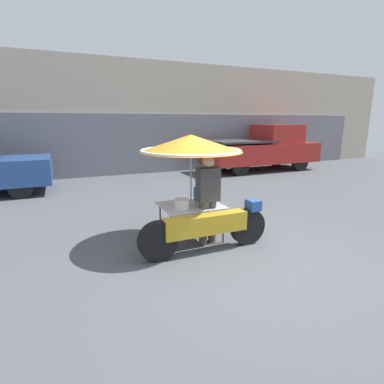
% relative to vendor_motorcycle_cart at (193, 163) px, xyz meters
% --- Properties ---
extents(ground_plane, '(36.00, 36.00, 0.00)m').
position_rel_vendor_motorcycle_cart_xyz_m(ground_plane, '(0.44, -0.95, -1.42)').
color(ground_plane, '#4C4F54').
extents(shopfront_building, '(28.00, 2.06, 4.46)m').
position_rel_vendor_motorcycle_cart_xyz_m(shopfront_building, '(0.44, 8.43, 0.80)').
color(shopfront_building, '#B2A893').
rests_on(shopfront_building, ground).
extents(vendor_motorcycle_cart, '(2.27, 1.79, 1.89)m').
position_rel_vendor_motorcycle_cart_xyz_m(vendor_motorcycle_cart, '(0.00, 0.00, 0.00)').
color(vendor_motorcycle_cart, black).
rests_on(vendor_motorcycle_cart, ground).
extents(vendor_person, '(0.38, 0.22, 1.56)m').
position_rel_vendor_motorcycle_cart_xyz_m(vendor_person, '(0.19, -0.19, -0.55)').
color(vendor_person, '#4C473D').
rests_on(vendor_person, ground).
extents(pickup_truck, '(5.08, 1.86, 1.97)m').
position_rel_vendor_motorcycle_cart_xyz_m(pickup_truck, '(6.04, 6.09, -0.47)').
color(pickup_truck, black).
rests_on(pickup_truck, ground).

